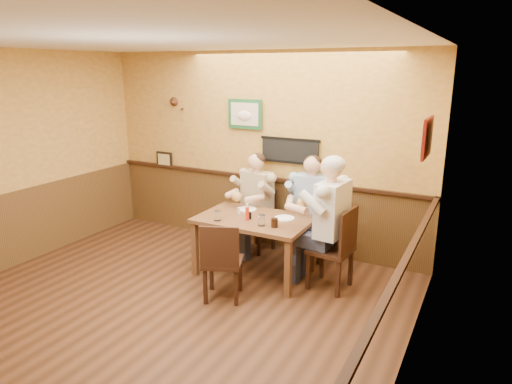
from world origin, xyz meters
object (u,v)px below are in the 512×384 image
diner_tan_shirt (257,207)px  diner_blue_polo (311,213)px  dining_table (254,225)px  diner_white_elder (331,231)px  chair_near_side (223,260)px  water_glass_mid (262,220)px  hot_sauce_bottle (247,213)px  pepper_shaker (250,216)px  water_glass_left (218,216)px  chair_right_end (331,248)px  chair_back_left (257,220)px  cola_tumbler (275,223)px  salt_shaker (239,211)px  chair_back_right (311,227)px

diner_tan_shirt → diner_blue_polo: (0.79, 0.08, 0.01)m
dining_table → diner_white_elder: bearing=4.1°
chair_near_side → diner_white_elder: (0.99, 0.81, 0.26)m
diner_blue_polo → water_glass_mid: (-0.24, -1.02, 0.17)m
hot_sauce_bottle → pepper_shaker: bearing=81.3°
water_glass_left → hot_sauce_bottle: (0.31, 0.18, 0.03)m
chair_right_end → hot_sauce_bottle: 1.09m
diner_white_elder → diner_tan_shirt: bearing=-110.7°
chair_back_left → cola_tumbler: bearing=-39.8°
diner_tan_shirt → hot_sauce_bottle: bearing=-57.8°
chair_right_end → diner_tan_shirt: (-1.32, 0.65, 0.13)m
chair_back_left → chair_near_side: bearing=-65.0°
diner_white_elder → salt_shaker: size_ratio=16.36×
chair_back_right → pepper_shaker: size_ratio=10.50×
dining_table → cola_tumbler: 0.45m
chair_back_right → pepper_shaker: 1.05m
chair_right_end → diner_tan_shirt: size_ratio=0.79×
diner_tan_shirt → water_glass_mid: (0.55, -0.94, 0.18)m
water_glass_left → salt_shaker: (0.10, 0.34, -0.02)m
diner_white_elder → water_glass_left: diner_white_elder is taller
chair_right_end → cola_tumbler: chair_right_end is taller
chair_back_right → water_glass_left: 1.41m
diner_tan_shirt → cola_tumbler: size_ratio=12.01×
water_glass_mid → cola_tumbler: water_glass_mid is taller
water_glass_left → diner_tan_shirt: bearing=89.3°
diner_blue_polo → cola_tumbler: diner_blue_polo is taller
dining_table → water_glass_mid: size_ratio=10.69×
chair_back_right → chair_right_end: chair_right_end is taller
hot_sauce_bottle → pepper_shaker: size_ratio=2.17×
chair_back_left → water_glass_mid: size_ratio=6.82×
diner_tan_shirt → diner_blue_polo: bearing=18.4°
chair_near_side → chair_right_end: bearing=-162.7°
pepper_shaker → chair_right_end: bearing=7.8°
dining_table → pepper_shaker: 0.15m
pepper_shaker → water_glass_mid: bearing=-33.0°
diner_blue_polo → pepper_shaker: (-0.48, -0.87, 0.14)m
diner_blue_polo → water_glass_left: bearing=-131.1°
chair_back_left → diner_blue_polo: size_ratio=0.69×
diner_white_elder → salt_shaker: 1.23m
water_glass_mid → diner_white_elder: bearing=20.8°
diner_blue_polo → cola_tumbler: bearing=-99.8°
diner_blue_polo → salt_shaker: bearing=-137.5°
chair_back_left → pepper_shaker: size_ratio=10.33×
chair_right_end → diner_blue_polo: (-0.53, 0.73, 0.14)m
chair_back_left → water_glass_mid: (0.55, -0.94, 0.37)m
chair_right_end → salt_shaker: 1.26m
salt_shaker → cola_tumbler: bearing=-20.9°
chair_near_side → diner_blue_polo: diner_blue_polo is taller
dining_table → water_glass_left: 0.49m
chair_right_end → chair_near_side: bearing=-45.5°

